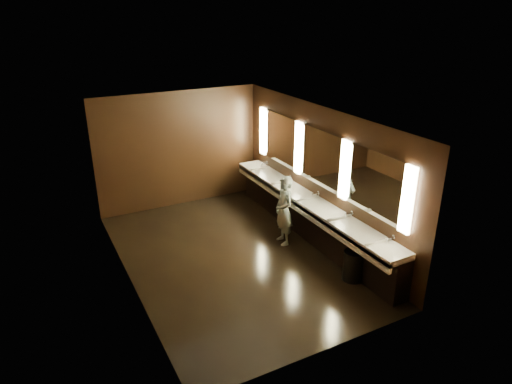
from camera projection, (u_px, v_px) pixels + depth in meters
floor at (233, 257)px, 9.03m from camera, size 6.00×6.00×0.00m
ceiling at (230, 118)px, 7.96m from camera, size 4.00×6.00×0.02m
wall_back at (179, 150)px, 10.95m from camera, size 4.00×0.02×2.80m
wall_front at (328, 268)px, 6.05m from camera, size 4.00×0.02×2.80m
wall_left at (124, 213)px, 7.63m from camera, size 0.02×6.00×2.80m
wall_right at (320, 174)px, 9.36m from camera, size 0.02×6.00×2.80m
sink_counter at (310, 216)px, 9.62m from camera, size 0.55×5.40×1.01m
mirror_band at (320, 158)px, 9.22m from camera, size 0.06×5.03×1.15m
person at (284, 211)px, 9.31m from camera, size 0.41×0.57×1.46m
trash_bin at (353, 266)px, 8.20m from camera, size 0.38×0.38×0.57m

